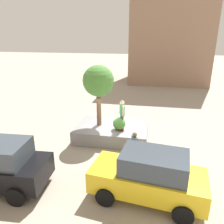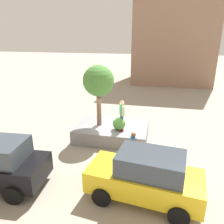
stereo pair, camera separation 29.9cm
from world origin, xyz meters
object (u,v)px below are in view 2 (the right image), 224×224
Objects in this scene: planter_ledge at (112,132)px; skateboard at (122,128)px; taxi_cab at (146,176)px; skateboarder at (122,112)px; pedestrian_crossing at (133,144)px; plaza_tree at (98,81)px.

skateboard is (-0.65, 0.35, 0.47)m from planter_ledge.
skateboarder is at bearing -69.35° from taxi_cab.
planter_ledge is 0.95× the size of taxi_cab.
skateboarder reaches higher than pedestrian_crossing.
plaza_tree reaches higher than skateboarder.
planter_ledge is at bearing 177.57° from plaza_tree.
plaza_tree is at bearing -57.33° from taxi_cab.
pedestrian_crossing is (-0.92, 1.85, -0.99)m from skateboarder.
skateboarder is at bearing -63.54° from pedestrian_crossing.
skateboarder is at bearing 165.49° from plaza_tree.
plaza_tree is 2.17× the size of skateboarder.
planter_ledge is at bearing -54.33° from pedestrian_crossing.
plaza_tree is 6.45m from taxi_cab.
taxi_cab is at bearing 115.75° from planter_ledge.
taxi_cab is (-1.75, 4.63, 0.15)m from skateboard.
skateboarder is 1.12× the size of pedestrian_crossing.
plaza_tree reaches higher than planter_ledge.
skateboard is at bearing 165.49° from plaza_tree.
pedestrian_crossing is at bearing -73.49° from taxi_cab.
taxi_cab is at bearing 110.65° from skateboarder.
taxi_cab is at bearing 122.67° from plaza_tree.
taxi_cab is (-2.40, 4.97, 0.62)m from planter_ledge.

